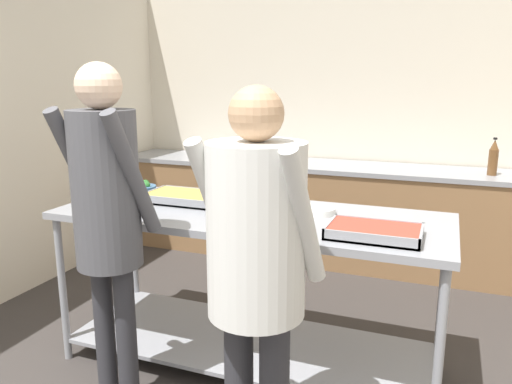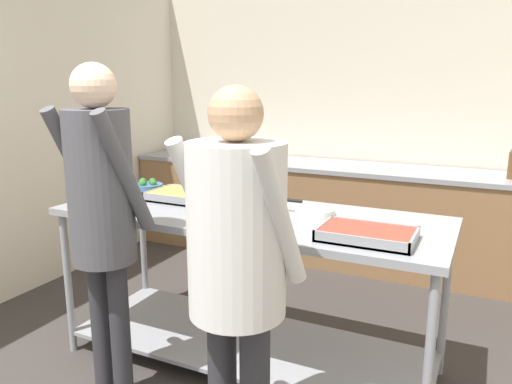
{
  "view_description": "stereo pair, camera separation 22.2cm",
  "coord_description": "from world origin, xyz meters",
  "px_view_note": "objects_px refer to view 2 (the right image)",
  "views": [
    {
      "loc": [
        1.03,
        -0.85,
        1.67
      ],
      "look_at": [
        0.01,
        1.77,
        1.03
      ],
      "focal_mm": 35.0,
      "sensor_mm": 36.0,
      "label": 1
    },
    {
      "loc": [
        1.23,
        -0.76,
        1.67
      ],
      "look_at": [
        0.01,
        1.77,
        1.03
      ],
      "focal_mm": 35.0,
      "sensor_mm": 36.0,
      "label": 2
    }
  ],
  "objects_px": {
    "broccoli_bowl": "(148,187)",
    "plate_stack": "(315,212)",
    "sauce_pan": "(259,201)",
    "serving_tray_vegetables": "(367,235)",
    "guest_serving_left": "(237,251)",
    "serving_tray_roast": "(189,196)",
    "guest_serving_right": "(102,202)"
  },
  "relations": [
    {
      "from": "guest_serving_left",
      "to": "guest_serving_right",
      "type": "distance_m",
      "value": 0.81
    },
    {
      "from": "broccoli_bowl",
      "to": "guest_serving_left",
      "type": "xyz_separation_m",
      "value": [
        1.19,
        -0.99,
        0.05
      ]
    },
    {
      "from": "plate_stack",
      "to": "guest_serving_right",
      "type": "relative_size",
      "value": 0.13
    },
    {
      "from": "serving_tray_roast",
      "to": "plate_stack",
      "type": "bearing_deg",
      "value": 0.94
    },
    {
      "from": "serving_tray_roast",
      "to": "guest_serving_left",
      "type": "height_order",
      "value": "guest_serving_left"
    },
    {
      "from": "sauce_pan",
      "to": "plate_stack",
      "type": "relative_size",
      "value": 1.81
    },
    {
      "from": "serving_tray_roast",
      "to": "sauce_pan",
      "type": "relative_size",
      "value": 1.22
    },
    {
      "from": "serving_tray_roast",
      "to": "guest_serving_left",
      "type": "distance_m",
      "value": 1.22
    },
    {
      "from": "broccoli_bowl",
      "to": "serving_tray_roast",
      "type": "xyz_separation_m",
      "value": [
        0.38,
        -0.08,
        -0.01
      ]
    },
    {
      "from": "plate_stack",
      "to": "guest_serving_right",
      "type": "distance_m",
      "value": 1.14
    },
    {
      "from": "serving_tray_vegetables",
      "to": "sauce_pan",
      "type": "bearing_deg",
      "value": 156.4
    },
    {
      "from": "broccoli_bowl",
      "to": "sauce_pan",
      "type": "xyz_separation_m",
      "value": [
        0.86,
        -0.07,
        0.01
      ]
    },
    {
      "from": "serving_tray_roast",
      "to": "plate_stack",
      "type": "distance_m",
      "value": 0.82
    },
    {
      "from": "serving_tray_vegetables",
      "to": "guest_serving_left",
      "type": "bearing_deg",
      "value": -121.78
    },
    {
      "from": "sauce_pan",
      "to": "guest_serving_left",
      "type": "relative_size",
      "value": 0.24
    },
    {
      "from": "plate_stack",
      "to": "guest_serving_left",
      "type": "distance_m",
      "value": 0.92
    },
    {
      "from": "guest_serving_left",
      "to": "plate_stack",
      "type": "bearing_deg",
      "value": 89.59
    },
    {
      "from": "broccoli_bowl",
      "to": "plate_stack",
      "type": "xyz_separation_m",
      "value": [
        1.2,
        -0.07,
        -0.02
      ]
    },
    {
      "from": "serving_tray_vegetables",
      "to": "guest_serving_right",
      "type": "relative_size",
      "value": 0.25
    },
    {
      "from": "broccoli_bowl",
      "to": "guest_serving_right",
      "type": "height_order",
      "value": "guest_serving_right"
    },
    {
      "from": "broccoli_bowl",
      "to": "sauce_pan",
      "type": "relative_size",
      "value": 0.48
    },
    {
      "from": "plate_stack",
      "to": "guest_serving_right",
      "type": "bearing_deg",
      "value": -135.47
    },
    {
      "from": "broccoli_bowl",
      "to": "guest_serving_left",
      "type": "distance_m",
      "value": 1.55
    },
    {
      "from": "guest_serving_left",
      "to": "sauce_pan",
      "type": "bearing_deg",
      "value": 110.26
    },
    {
      "from": "serving_tray_vegetables",
      "to": "guest_serving_right",
      "type": "xyz_separation_m",
      "value": [
        -1.17,
        -0.48,
        0.14
      ]
    },
    {
      "from": "broccoli_bowl",
      "to": "serving_tray_roast",
      "type": "distance_m",
      "value": 0.38
    },
    {
      "from": "guest_serving_right",
      "to": "serving_tray_roast",
      "type": "bearing_deg",
      "value": 91.31
    },
    {
      "from": "serving_tray_vegetables",
      "to": "serving_tray_roast",
      "type": "bearing_deg",
      "value": 165.74
    },
    {
      "from": "sauce_pan",
      "to": "plate_stack",
      "type": "height_order",
      "value": "sauce_pan"
    },
    {
      "from": "sauce_pan",
      "to": "guest_serving_left",
      "type": "height_order",
      "value": "guest_serving_left"
    },
    {
      "from": "serving_tray_roast",
      "to": "guest_serving_left",
      "type": "bearing_deg",
      "value": -47.92
    },
    {
      "from": "broccoli_bowl",
      "to": "plate_stack",
      "type": "bearing_deg",
      "value": -3.24
    }
  ]
}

